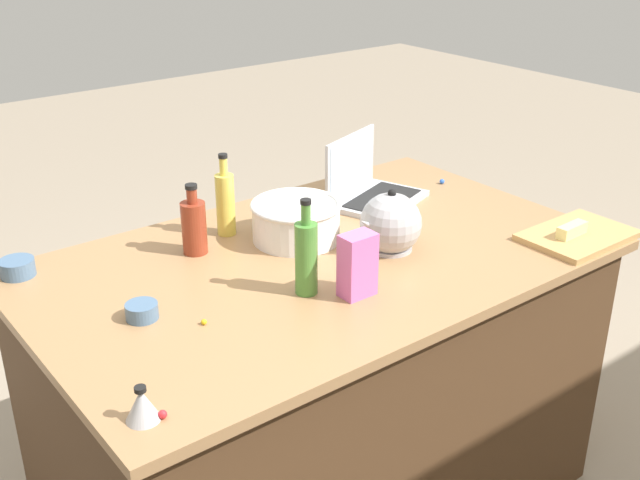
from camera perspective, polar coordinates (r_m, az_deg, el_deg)
island_counter at (r=2.43m, az=0.00°, el=-10.75°), size 1.64×1.00×0.90m
laptop at (r=2.59m, az=3.69°, el=3.86°), size 0.37×0.32×0.22m
mixing_bowl_large at (r=2.29m, az=-1.77°, el=1.47°), size 0.27×0.27×0.12m
bottle_oil at (r=2.33m, az=-7.00°, el=2.77°), size 0.06×0.06×0.25m
bottle_soy at (r=2.22m, az=-9.28°, el=1.04°), size 0.07×0.07×0.21m
bottle_olive at (r=1.96m, az=-1.03°, el=-1.20°), size 0.06×0.06×0.26m
kettle at (r=2.22m, az=5.21°, el=1.16°), size 0.21×0.18×0.20m
cutting_board at (r=2.44m, az=18.49°, el=0.33°), size 0.33×0.23×0.02m
butter_stick_left at (r=2.40m, az=18.08°, el=0.71°), size 0.11×0.04×0.04m
ramekin_small at (r=1.93m, az=-13.00°, el=-5.13°), size 0.08×0.08×0.04m
ramekin_medium at (r=2.24m, az=-21.42°, el=-1.92°), size 0.09×0.09×0.05m
kitchen_timer at (r=1.58m, az=-13.00°, el=-11.74°), size 0.07×0.07×0.08m
candy_bag at (r=1.96m, az=2.78°, el=-1.86°), size 0.09×0.06×0.17m
candy_0 at (r=1.89m, az=-8.56°, el=-5.99°), size 0.01×0.01×0.01m
candy_1 at (r=2.79m, az=8.99°, el=4.29°), size 0.02×0.02×0.02m
candy_2 at (r=1.59m, az=-11.53°, el=-12.48°), size 0.02×0.02×0.02m
candy_3 at (r=2.10m, az=3.48°, el=-2.28°), size 0.02×0.02×0.02m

